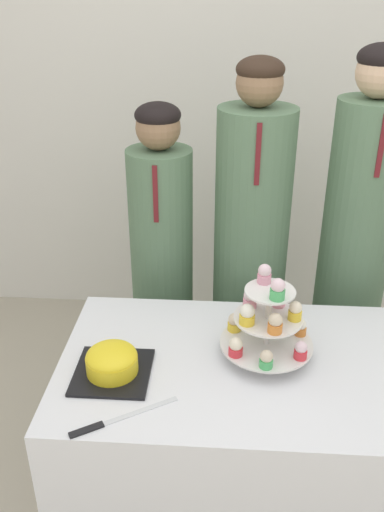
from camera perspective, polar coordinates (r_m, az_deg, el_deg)
The scene contains 8 objects.
wall_back at distance 2.89m, azimuth 6.21°, elevation 18.34°, with size 9.00×0.06×2.70m.
table at distance 1.98m, azimuth 6.03°, elevation -19.26°, with size 1.23×0.71×0.72m.
round_cake at distance 1.68m, azimuth -8.43°, elevation -10.97°, with size 0.23×0.23×0.09m.
cake_knife at distance 1.55m, azimuth -8.97°, elevation -16.98°, with size 0.28×0.18×0.01m.
cupcake_stand at distance 1.70m, azimuth 7.89°, elevation -6.72°, with size 0.29×0.29×0.31m.
student_0 at distance 2.29m, azimuth -3.13°, elevation -2.13°, with size 0.26×0.26×1.39m.
student_1 at distance 2.25m, azimuth 6.08°, elevation -0.95°, with size 0.30×0.30×1.56m.
student_2 at distance 2.29m, azimuth 16.55°, elevation -0.52°, with size 0.28×0.28×1.60m.
Camera 1 is at (-0.10, -1.01, 1.79)m, focal length 38.00 mm.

